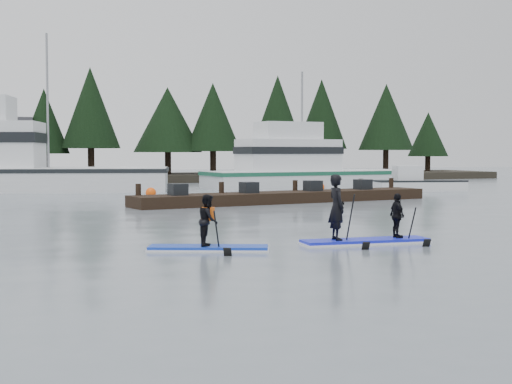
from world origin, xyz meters
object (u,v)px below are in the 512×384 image
object	(u,v)px
floating_dock	(286,197)
paddleboard_duo	(361,220)
paddleboard_solo	(208,230)
fishing_boat_medium	(306,178)

from	to	relation	value
floating_dock	paddleboard_duo	bearing A→B (deg)	-114.60
floating_dock	paddleboard_duo	world-z (taller)	paddleboard_duo
paddleboard_solo	floating_dock	bearing A→B (deg)	82.42
fishing_boat_medium	paddleboard_solo	xyz separation A→B (m)	(-14.66, -27.06, -0.13)
fishing_boat_medium	floating_dock	distance (m)	14.24
paddleboard_solo	fishing_boat_medium	bearing A→B (deg)	83.01
paddleboard_solo	paddleboard_duo	xyz separation A→B (m)	(4.03, -0.17, 0.11)
paddleboard_solo	paddleboard_duo	size ratio (longest dim) A/B	0.86
floating_dock	paddleboard_duo	xyz separation A→B (m)	(-4.01, -14.63, 0.35)
paddleboard_duo	fishing_boat_medium	bearing A→B (deg)	72.75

